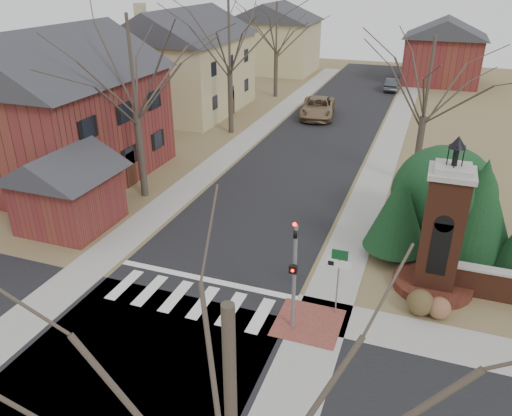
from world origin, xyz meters
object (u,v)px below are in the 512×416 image
at_px(traffic_signal_pole, 294,267).
at_px(brick_gate_monument, 440,241).
at_px(sign_post, 339,269).
at_px(distant_car, 392,84).
at_px(pickup_truck, 318,108).

bearing_deg(traffic_signal_pole, brick_gate_monument, 43.24).
height_order(traffic_signal_pole, sign_post, traffic_signal_pole).
bearing_deg(sign_post, distant_car, 93.15).
distance_m(sign_post, distant_car, 39.95).
bearing_deg(pickup_truck, traffic_signal_pole, -87.30).
bearing_deg(brick_gate_monument, traffic_signal_pole, -136.76).
relative_size(traffic_signal_pole, brick_gate_monument, 0.69).
distance_m(sign_post, pickup_truck, 27.76).
relative_size(brick_gate_monument, distant_car, 1.66).
bearing_deg(brick_gate_monument, sign_post, -138.58).
xyz_separation_m(brick_gate_monument, pickup_truck, (-10.60, 23.78, -1.33)).
distance_m(traffic_signal_pole, distant_car, 41.33).
distance_m(traffic_signal_pole, pickup_truck, 28.87).
xyz_separation_m(sign_post, pickup_truck, (-7.19, 26.79, -1.12)).
height_order(traffic_signal_pole, brick_gate_monument, brick_gate_monument).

